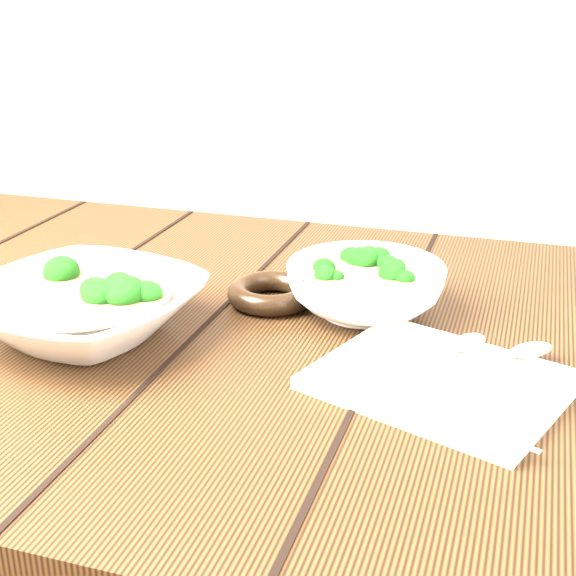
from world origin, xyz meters
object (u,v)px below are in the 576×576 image
Objects in this scene: soup_bowl_front at (83,308)px; napkin at (440,380)px; soup_bowl_back at (365,286)px; trivet at (271,293)px; table at (230,414)px.

napkin is at bearing -0.08° from soup_bowl_front.
soup_bowl_front is at bearing -160.38° from napkin.
soup_bowl_back is 0.11m from trivet.
napkin is (0.25, -0.08, 0.13)m from table.
soup_bowl_front is (-0.14, -0.08, 0.15)m from table.
soup_bowl_back is 1.09× the size of napkin.
soup_bowl_front is 1.16× the size of soup_bowl_back.
soup_bowl_front reaches higher than table.
napkin is at bearing -33.56° from trivet.
soup_bowl_back is (0.28, 0.15, 0.00)m from soup_bowl_front.
trivet reaches higher than napkin.
table is 0.15m from trivet.
soup_bowl_back is at bearing 28.57° from table.
trivet is at bearing -175.51° from soup_bowl_back.
soup_bowl_front is at bearing -138.66° from trivet.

